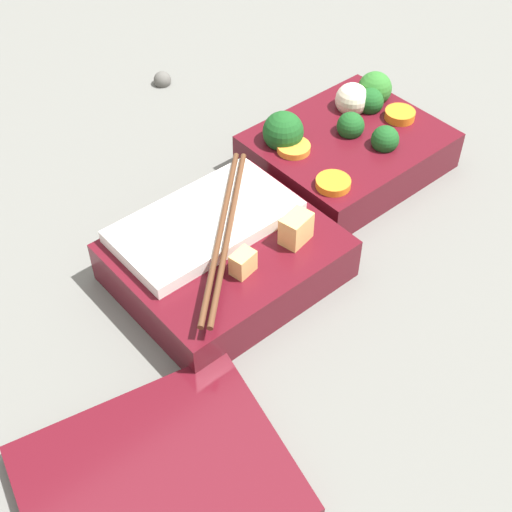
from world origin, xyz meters
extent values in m
plane|color=slate|center=(0.00, 0.00, 0.00)|extent=(3.00, 3.00, 0.00)
cube|color=#510F19|center=(-0.10, -0.01, 0.02)|extent=(0.18, 0.15, 0.04)
sphere|color=#2D7028|center=(-0.17, -0.04, 0.05)|extent=(0.04, 0.04, 0.04)
sphere|color=#19511E|center=(-0.11, 0.02, 0.05)|extent=(0.03, 0.03, 0.03)
sphere|color=#19511E|center=(-0.15, -0.03, 0.05)|extent=(0.03, 0.03, 0.03)
sphere|color=#19511E|center=(-0.04, -0.05, 0.05)|extent=(0.04, 0.04, 0.04)
sphere|color=#19511E|center=(-0.10, -0.02, 0.05)|extent=(0.03, 0.03, 0.03)
cylinder|color=orange|center=(-0.16, 0.00, 0.05)|extent=(0.04, 0.04, 0.01)
cylinder|color=orange|center=(-0.04, -0.03, 0.04)|extent=(0.04, 0.04, 0.01)
cylinder|color=orange|center=(-0.03, 0.03, 0.04)|extent=(0.04, 0.04, 0.01)
sphere|color=beige|center=(-0.14, -0.05, 0.05)|extent=(0.04, 0.04, 0.04)
cube|color=#510F19|center=(0.09, 0.03, 0.02)|extent=(0.18, 0.15, 0.04)
cube|color=white|center=(0.09, 0.00, 0.05)|extent=(0.16, 0.09, 0.01)
cube|color=#EAB266|center=(0.04, 0.06, 0.05)|extent=(0.03, 0.02, 0.03)
cube|color=#EAB266|center=(0.10, 0.06, 0.05)|extent=(0.02, 0.02, 0.02)
cylinder|color=#56331E|center=(0.09, 0.02, 0.06)|extent=(0.15, 0.15, 0.01)
cylinder|color=#56331E|center=(0.09, 0.03, 0.06)|extent=(0.15, 0.15, 0.01)
cube|color=#510F19|center=(0.25, 0.15, 0.01)|extent=(0.20, 0.18, 0.02)
sphere|color=#595651|center=(-0.05, -0.27, 0.01)|extent=(0.02, 0.02, 0.02)
camera|label=1|loc=(0.35, 0.37, 0.46)|focal=50.00mm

